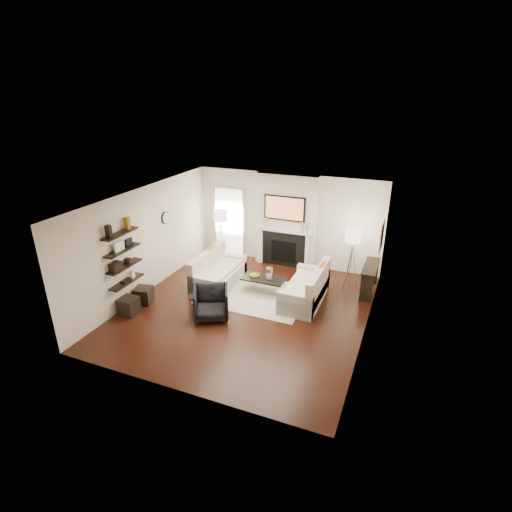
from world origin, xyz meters
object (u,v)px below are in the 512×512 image
at_px(loveseat_left_base, 219,279).
at_px(coffee_table, 264,279).
at_px(armchair, 211,301).
at_px(ottoman_near, 144,295).
at_px(lamp_right_shade, 353,236).
at_px(lamp_left_shade, 220,215).
at_px(loveseat_right_base, 304,294).

bearing_deg(loveseat_left_base, coffee_table, 4.11).
xyz_separation_m(armchair, ottoman_near, (-1.85, -0.05, -0.20)).
bearing_deg(coffee_table, lamp_right_shade, 29.70).
xyz_separation_m(coffee_table, armchair, (-0.69, -1.55, -0.00)).
bearing_deg(ottoman_near, armchair, 1.52).
bearing_deg(lamp_left_shade, armchair, -67.46).
distance_m(coffee_table, armchair, 1.69).
height_order(loveseat_right_base, armchair, armchair).
distance_m(loveseat_right_base, lamp_left_shade, 3.57).
relative_size(coffee_table, ottoman_near, 2.75).
xyz_separation_m(loveseat_right_base, coffee_table, (-1.10, 0.04, 0.19)).
relative_size(loveseat_right_base, armchair, 2.27).
bearing_deg(coffee_table, armchair, -113.95).
bearing_deg(loveseat_left_base, armchair, -69.25).
height_order(lamp_left_shade, ottoman_near, lamp_left_shade).
distance_m(coffee_table, lamp_right_shade, 2.51).
bearing_deg(loveseat_right_base, loveseat_left_base, -178.74).
height_order(loveseat_left_base, armchair, armchair).
height_order(armchair, lamp_right_shade, lamp_right_shade).
xyz_separation_m(loveseat_left_base, armchair, (0.55, -1.46, 0.19)).
height_order(loveseat_left_base, coffee_table, same).
distance_m(loveseat_left_base, lamp_right_shade, 3.66).
xyz_separation_m(loveseat_right_base, lamp_right_shade, (0.89, 1.17, 1.24)).
bearing_deg(armchair, ottoman_near, 154.20).
bearing_deg(lamp_left_shade, loveseat_left_base, -65.78).
distance_m(loveseat_right_base, lamp_right_shade, 1.92).
height_order(loveseat_left_base, loveseat_right_base, same).
xyz_separation_m(loveseat_left_base, lamp_right_shade, (3.22, 1.22, 1.24)).
xyz_separation_m(loveseat_right_base, lamp_left_shade, (-3.01, 1.46, 1.24)).
bearing_deg(loveseat_right_base, lamp_left_shade, 154.17).
bearing_deg(lamp_left_shade, loveseat_right_base, -25.83).
bearing_deg(loveseat_left_base, loveseat_right_base, 1.26).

